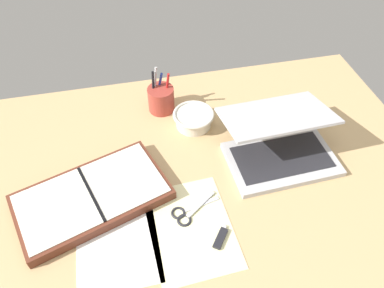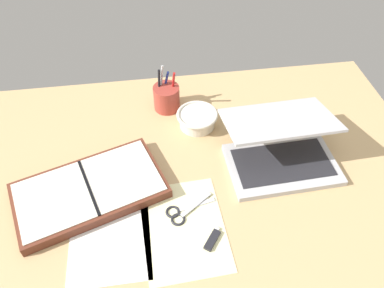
# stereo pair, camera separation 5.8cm
# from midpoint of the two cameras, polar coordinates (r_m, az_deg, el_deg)

# --- Properties ---
(desk_top) EXTENTS (1.40, 1.00, 0.02)m
(desk_top) POSITION_cam_midpoint_polar(r_m,az_deg,el_deg) (1.10, 2.70, -5.70)
(desk_top) COLOR tan
(desk_top) RESTS_ON ground
(laptop) EXTENTS (0.33, 0.29, 0.15)m
(laptop) POSITION_cam_midpoint_polar(r_m,az_deg,el_deg) (1.14, 14.81, -0.77)
(laptop) COLOR #B7B7BC
(laptop) RESTS_ON desk_top
(bowl) EXTENTS (0.13, 0.13, 0.05)m
(bowl) POSITION_cam_midpoint_polar(r_m,az_deg,el_deg) (1.22, 2.15, 3.85)
(bowl) COLOR silver
(bowl) RESTS_ON desk_top
(pen_cup) EXTENTS (0.09, 0.09, 0.16)m
(pen_cup) POSITION_cam_midpoint_polar(r_m,az_deg,el_deg) (1.28, -2.61, 7.10)
(pen_cup) COLOR #9E382D
(pen_cup) RESTS_ON desk_top
(planner) EXTENTS (0.45, 0.34, 0.04)m
(planner) POSITION_cam_midpoint_polar(r_m,az_deg,el_deg) (1.07, -13.84, -6.93)
(planner) COLOR brown
(planner) RESTS_ON desk_top
(scissors) EXTENTS (0.14, 0.10, 0.01)m
(scissors) POSITION_cam_midpoint_polar(r_m,az_deg,el_deg) (1.02, -0.05, -10.47)
(scissors) COLOR #B7B7BC
(scissors) RESTS_ON desk_top
(paper_sheet_front) EXTENTS (0.22, 0.30, 0.00)m
(paper_sheet_front) POSITION_cam_midpoint_polar(r_m,az_deg,el_deg) (1.00, 0.42, -12.66)
(paper_sheet_front) COLOR #F4EFB2
(paper_sheet_front) RESTS_ON desk_top
(paper_sheet_beside_planner) EXTENTS (0.20, 0.26, 0.00)m
(paper_sheet_beside_planner) POSITION_cam_midpoint_polar(r_m,az_deg,el_deg) (1.00, -10.73, -13.72)
(paper_sheet_beside_planner) COLOR white
(paper_sheet_beside_planner) RESTS_ON desk_top
(usb_drive) EXTENTS (0.06, 0.07, 0.01)m
(usb_drive) POSITION_cam_midpoint_polar(r_m,az_deg,el_deg) (0.98, 4.64, -14.38)
(usb_drive) COLOR black
(usb_drive) RESTS_ON desk_top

